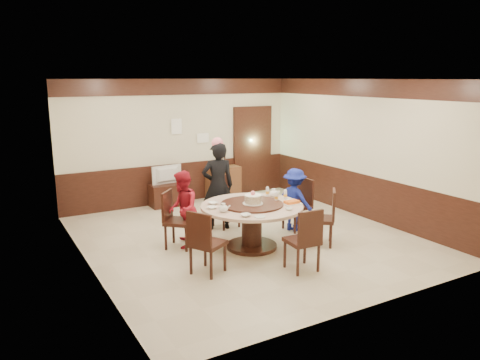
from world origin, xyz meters
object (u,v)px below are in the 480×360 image
birthday_cake (253,199)px  shrimp_platter (292,203)px  person_red (182,209)px  side_cabinet (223,182)px  tv_stand (169,195)px  thermos (222,159)px  person_standing (218,186)px  television (168,175)px  person_blue (295,200)px  banquet_table (252,217)px

birthday_cake → shrimp_platter: birthday_cake is taller
birthday_cake → person_red: bearing=145.3°
shrimp_platter → side_cabinet: (0.55, 3.54, -0.40)m
tv_stand → thermos: 1.54m
thermos → person_standing: bearing=-119.8°
birthday_cake → television: birthday_cake is taller
person_standing → person_blue: size_ratio=1.40×
person_blue → television: person_blue is taller
shrimp_platter → side_cabinet: size_ratio=0.37×
banquet_table → birthday_cake: (-0.00, -0.03, 0.32)m
person_standing → person_red: bearing=45.7°
person_standing → birthday_cake: (0.02, -1.24, 0.03)m
person_red → shrimp_platter: size_ratio=4.36×
person_standing → tv_stand: bearing=-68.4°
thermos → television: bearing=-178.8°
person_red → birthday_cake: 1.21m
banquet_table → person_standing: bearing=90.9°
banquet_table → person_red: bearing=146.7°
birthday_cake → television: 3.26m
shrimp_platter → person_red: bearing=149.3°
banquet_table → birthday_cake: bearing=-93.0°
person_standing → tv_stand: size_ratio=1.96×
television → person_standing: bearing=89.4°
person_blue → birthday_cake: 1.28m
person_red → television: person_red is taller
person_red → thermos: bearing=164.1°
birthday_cake → thermos: bearing=70.7°
shrimp_platter → television: 3.61m
banquet_table → shrimp_platter: (0.60, -0.30, 0.24)m
person_blue → tv_stand: 3.17m
shrimp_platter → thermos: thermos is taller
person_standing → tv_stand: person_standing is taller
person_blue → side_cabinet: person_blue is taller
banquet_table → birthday_cake: size_ratio=5.06×
person_blue → shrimp_platter: 0.92m
banquet_table → shrimp_platter: size_ratio=5.70×
birthday_cake → thermos: thermos is taller
person_standing → television: 2.02m
shrimp_platter → side_cabinet: 3.60m
side_cabinet → person_red: bearing=-129.4°
person_blue → thermos: (-0.03, 2.84, 0.35)m
person_blue → thermos: person_blue is taller
person_blue → shrimp_platter: (-0.57, -0.69, 0.18)m
person_red → television: bearing=-172.8°
person_standing → tv_stand: 2.10m
tv_stand → side_cabinet: size_ratio=1.06×
banquet_table → side_cabinet: 3.44m
banquet_table → person_red: 1.18m
person_standing → birthday_cake: person_standing is taller
thermos → banquet_table: bearing=-109.4°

